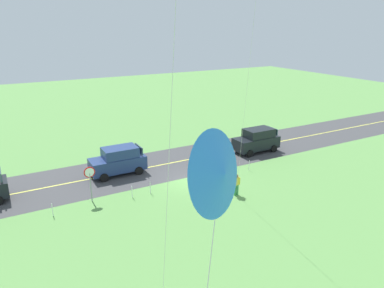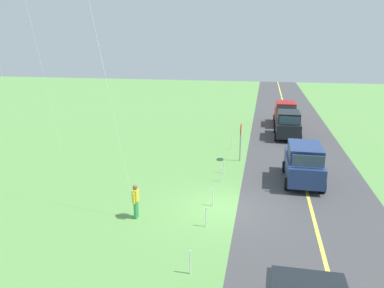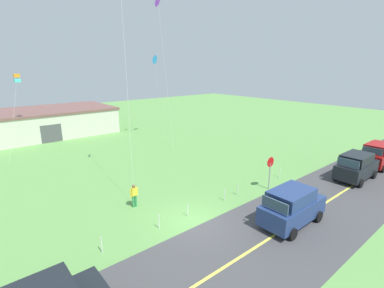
{
  "view_description": "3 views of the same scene",
  "coord_description": "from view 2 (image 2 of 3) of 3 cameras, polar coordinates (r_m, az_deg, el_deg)",
  "views": [
    {
      "loc": [
        12.3,
        22.86,
        11.61
      ],
      "look_at": [
        0.56,
        1.71,
        3.59
      ],
      "focal_mm": 33.84,
      "sensor_mm": 36.0,
      "label": 1
    },
    {
      "loc": [
        -16.18,
        -1.5,
        7.73
      ],
      "look_at": [
        1.45,
        2.0,
        2.71
      ],
      "focal_mm": 34.16,
      "sensor_mm": 36.0,
      "label": 2
    },
    {
      "loc": [
        -9.79,
        -11.56,
        9.05
      ],
      "look_at": [
        2.27,
        2.86,
        3.86
      ],
      "focal_mm": 26.29,
      "sensor_mm": 36.0,
      "label": 3
    }
  ],
  "objects": [
    {
      "name": "asphalt_road",
      "position": [
        18.1,
        18.35,
        -10.51
      ],
      "size": [
        120.0,
        7.0,
        0.0
      ],
      "primitive_type": "cube",
      "color": "#424244",
      "rests_on": "ground"
    },
    {
      "name": "car_parked_east_far",
      "position": [
        36.35,
        14.35,
        4.7
      ],
      "size": [
        4.4,
        2.12,
        2.24
      ],
      "color": "maroon",
      "rests_on": "ground"
    },
    {
      "name": "fence_post_0",
      "position": [
        13.16,
        -0.3,
        -17.97
      ],
      "size": [
        0.05,
        0.05,
        0.9
      ],
      "primitive_type": "cylinder",
      "color": "silver",
      "rests_on": "ground"
    },
    {
      "name": "car_parked_east_near",
      "position": [
        31.43,
        14.74,
        3.02
      ],
      "size": [
        4.4,
        2.12,
        2.24
      ],
      "color": "black",
      "rests_on": "ground"
    },
    {
      "name": "fence_post_1",
      "position": [
        16.07,
        2.18,
        -11.34
      ],
      "size": [
        0.05,
        0.05,
        0.9
      ],
      "primitive_type": "cylinder",
      "color": "silver",
      "rests_on": "ground"
    },
    {
      "name": "fence_post_5",
      "position": [
        27.38,
        6.22,
        0.1
      ],
      "size": [
        0.05,
        0.05,
        0.9
      ],
      "primitive_type": "cylinder",
      "color": "silver",
      "rests_on": "ground"
    },
    {
      "name": "person_adult_near",
      "position": [
        16.82,
        -8.78,
        -8.67
      ],
      "size": [
        0.58,
        0.22,
        1.6
      ],
      "rotation": [
        0.0,
        0.0,
        5.89
      ],
      "color": "#338C4C",
      "rests_on": "ground"
    },
    {
      "name": "car_suv_foreground",
      "position": [
        21.61,
        17.04,
        -2.82
      ],
      "size": [
        4.4,
        2.12,
        2.24
      ],
      "color": "navy",
      "rests_on": "ground"
    },
    {
      "name": "fence_post_4",
      "position": [
        22.34,
        4.98,
        -3.47
      ],
      "size": [
        0.05,
        0.05,
        0.9
      ],
      "primitive_type": "cylinder",
      "color": "silver",
      "rests_on": "ground"
    },
    {
      "name": "fence_post_2",
      "position": [
        17.98,
        3.27,
        -8.3
      ],
      "size": [
        0.05,
        0.05,
        0.9
      ],
      "primitive_type": "cylinder",
      "color": "silver",
      "rests_on": "ground"
    },
    {
      "name": "road_centre_stripe",
      "position": [
        18.1,
        18.35,
        -10.5
      ],
      "size": [
        120.0,
        0.16,
        0.0
      ],
      "primitive_type": "cube",
      "color": "#E5E04C",
      "rests_on": "asphalt_road"
    },
    {
      "name": "fence_post_3",
      "position": [
        21.04,
        4.55,
        -4.68
      ],
      "size": [
        0.05,
        0.05,
        0.9
      ],
      "primitive_type": "cylinder",
      "color": "silver",
      "rests_on": "ground"
    },
    {
      "name": "stop_sign",
      "position": [
        24.39,
        7.6,
        1.41
      ],
      "size": [
        0.76,
        0.08,
        2.56
      ],
      "color": "gray",
      "rests_on": "ground"
    },
    {
      "name": "ground_plane",
      "position": [
        18.02,
        5.44,
        -10.05
      ],
      "size": [
        120.0,
        120.0,
        0.1
      ],
      "primitive_type": "cube",
      "color": "#60994C"
    }
  ]
}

